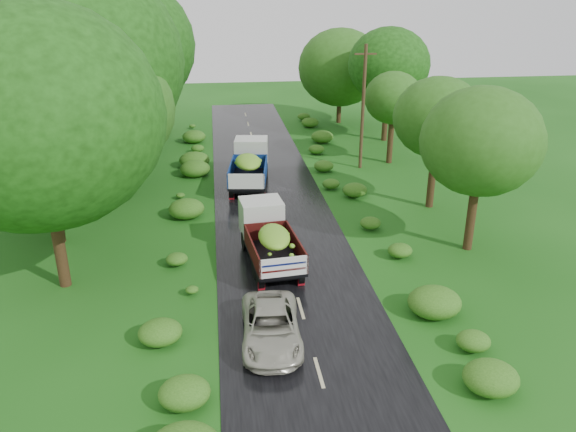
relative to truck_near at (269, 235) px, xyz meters
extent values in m
plane|color=#164D10|center=(0.84, -8.23, -1.34)|extent=(120.00, 120.00, 0.00)
cube|color=black|center=(0.84, -3.23, -1.33)|extent=(6.50, 80.00, 0.02)
cube|color=#BFB78C|center=(0.84, -8.23, -1.32)|extent=(0.12, 1.60, 0.00)
cube|color=#BFB78C|center=(0.84, -4.23, -1.32)|extent=(0.12, 1.60, 0.00)
cube|color=#BFB78C|center=(0.84, -0.23, -1.32)|extent=(0.12, 1.60, 0.00)
cube|color=#BFB78C|center=(0.84, 3.77, -1.32)|extent=(0.12, 1.60, 0.00)
cube|color=#BFB78C|center=(0.84, 7.77, -1.32)|extent=(0.12, 1.60, 0.00)
cube|color=#BFB78C|center=(0.84, 11.77, -1.32)|extent=(0.12, 1.60, 0.00)
cube|color=#BFB78C|center=(0.84, 15.77, -1.32)|extent=(0.12, 1.60, 0.00)
cube|color=#BFB78C|center=(0.84, 19.77, -1.32)|extent=(0.12, 1.60, 0.00)
cube|color=#BFB78C|center=(0.84, 23.77, -1.32)|extent=(0.12, 1.60, 0.00)
cube|color=#BFB78C|center=(0.84, 27.77, -1.32)|extent=(0.12, 1.60, 0.00)
cube|color=#BFB78C|center=(0.84, 31.77, -1.32)|extent=(0.12, 1.60, 0.00)
cube|color=black|center=(0.03, -0.28, -0.77)|extent=(2.04, 5.11, 0.25)
cylinder|color=black|center=(-1.01, 1.43, -0.90)|extent=(0.34, 0.90, 0.88)
cylinder|color=black|center=(0.69, 1.61, -0.90)|extent=(0.34, 0.90, 0.88)
cylinder|color=black|center=(-0.70, -1.49, -0.90)|extent=(0.34, 0.90, 0.88)
cylinder|color=black|center=(1.00, -1.32, -0.90)|extent=(0.34, 0.90, 0.88)
cylinder|color=black|center=(-0.61, -2.39, -0.90)|extent=(0.34, 0.90, 0.88)
cylinder|color=black|center=(1.09, -2.22, -0.90)|extent=(0.34, 0.90, 0.88)
cube|color=maroon|center=(-0.58, -2.69, -1.10)|extent=(0.30, 0.07, 0.40)
cube|color=maroon|center=(1.13, -2.51, -1.10)|extent=(0.30, 0.07, 0.40)
cube|color=silver|center=(-0.18, 1.70, 0.19)|extent=(2.12, 1.87, 1.68)
cube|color=black|center=(0.13, -1.20, -0.58)|extent=(2.42, 3.99, 0.14)
cube|color=#4F140E|center=(-0.85, -1.31, -0.09)|extent=(0.47, 3.79, 0.84)
cube|color=#4F140E|center=(1.10, -1.10, -0.09)|extent=(0.47, 3.79, 0.84)
cube|color=#4F140E|center=(-0.07, 0.65, -0.09)|extent=(2.03, 0.28, 0.84)
cube|color=silver|center=(0.32, -3.06, -0.09)|extent=(2.03, 0.28, 0.84)
ellipsoid|color=#448D19|center=(0.13, -1.20, 0.44)|extent=(2.03, 3.35, 0.88)
cube|color=black|center=(-0.17, 10.52, -0.73)|extent=(2.33, 5.50, 0.27)
cylinder|color=black|center=(-0.82, 12.57, -0.87)|extent=(0.39, 0.97, 0.95)
cylinder|color=black|center=(1.00, 12.32, -0.87)|extent=(0.39, 0.97, 0.95)
cylinder|color=black|center=(-1.24, 9.44, -0.87)|extent=(0.39, 0.97, 0.95)
cylinder|color=black|center=(0.58, 9.20, -0.87)|extent=(0.39, 0.97, 0.95)
cylinder|color=black|center=(-1.37, 8.48, -0.87)|extent=(0.39, 0.97, 0.95)
cylinder|color=black|center=(0.45, 8.24, -0.87)|extent=(0.39, 0.97, 0.95)
cube|color=maroon|center=(-1.41, 8.16, -1.08)|extent=(0.32, 0.08, 0.43)
cube|color=maroon|center=(0.41, 7.92, -1.08)|extent=(0.32, 0.08, 0.43)
cube|color=silver|center=(0.11, 12.63, 0.30)|extent=(2.31, 2.06, 1.80)
cube|color=black|center=(-0.30, 9.54, -0.52)|extent=(2.70, 4.32, 0.15)
cube|color=navy|center=(-1.34, 9.68, 0.00)|extent=(0.62, 4.05, 0.90)
cube|color=navy|center=(0.74, 9.40, 0.00)|extent=(0.62, 4.05, 0.90)
cube|color=navy|center=(-0.04, 11.52, 0.00)|extent=(2.17, 0.36, 0.90)
cube|color=silver|center=(-0.57, 7.56, 0.00)|extent=(2.17, 0.36, 0.90)
ellipsoid|color=#448D19|center=(-0.30, 9.54, 0.57)|extent=(2.27, 3.63, 0.95)
imported|color=#ABAA98|center=(-0.54, -6.28, -0.71)|extent=(2.27, 4.52, 1.23)
cylinder|color=#382616|center=(7.71, 13.44, 2.81)|extent=(0.23, 0.23, 8.30)
cube|color=#382616|center=(7.71, 13.44, 6.33)|extent=(1.45, 0.14, 0.10)
cylinder|color=black|center=(-8.78, -1.08, 2.76)|extent=(0.48, 0.48, 8.20)
ellipsoid|color=#133C0B|center=(-8.78, -1.08, 5.87)|extent=(4.39, 4.39, 3.95)
cylinder|color=black|center=(-10.04, 3.49, 2.71)|extent=(0.47, 0.47, 8.11)
ellipsoid|color=#133C0B|center=(-10.04, 3.49, 5.79)|extent=(3.92, 3.92, 3.53)
cylinder|color=black|center=(-8.16, 8.67, 1.78)|extent=(0.43, 0.43, 6.24)
ellipsoid|color=#133C0B|center=(-8.16, 8.67, 4.15)|extent=(3.93, 3.93, 3.54)
cylinder|color=black|center=(-10.59, 11.73, 3.00)|extent=(0.49, 0.49, 8.69)
ellipsoid|color=#133C0B|center=(-10.59, 11.73, 6.30)|extent=(5.23, 5.23, 4.71)
cylinder|color=black|center=(-8.89, 17.85, 2.29)|extent=(0.45, 0.45, 7.27)
ellipsoid|color=#133C0B|center=(-8.89, 17.85, 5.05)|extent=(3.40, 3.40, 3.06)
cylinder|color=black|center=(-9.48, 23.49, 2.91)|extent=(0.48, 0.48, 8.51)
ellipsoid|color=#133C0B|center=(-9.48, 23.49, 6.14)|extent=(4.94, 4.94, 4.44)
cylinder|color=black|center=(-8.18, 27.37, 2.53)|extent=(0.47, 0.47, 7.75)
ellipsoid|color=#133C0B|center=(-8.18, 27.37, 5.48)|extent=(3.80, 3.80, 3.42)
cylinder|color=black|center=(9.64, 0.10, 1.68)|extent=(0.43, 0.43, 6.04)
ellipsoid|color=#275715|center=(9.64, 0.10, 3.97)|extent=(3.31, 3.31, 2.98)
cylinder|color=black|center=(9.83, 5.70, 1.60)|extent=(0.42, 0.42, 5.88)
ellipsoid|color=#275715|center=(9.83, 5.70, 3.83)|extent=(3.12, 3.12, 2.81)
cylinder|color=black|center=(10.07, 14.36, 1.29)|extent=(0.41, 0.41, 5.27)
ellipsoid|color=#275715|center=(10.07, 14.36, 3.29)|extent=(2.83, 2.83, 2.55)
cylinder|color=black|center=(11.52, 20.50, 2.09)|extent=(0.44, 0.44, 6.87)
ellipsoid|color=#275715|center=(11.52, 20.50, 4.71)|extent=(3.58, 3.58, 3.22)
cylinder|color=black|center=(9.19, 27.26, 1.49)|extent=(0.42, 0.42, 5.66)
ellipsoid|color=#275715|center=(9.19, 27.26, 3.64)|extent=(3.90, 3.90, 3.51)
camera|label=1|loc=(-2.14, -23.04, 10.46)|focal=35.00mm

